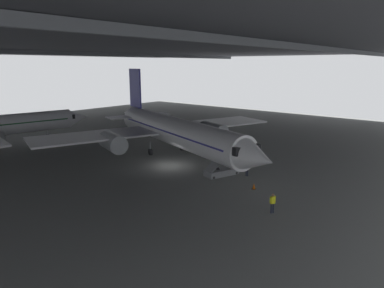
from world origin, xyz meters
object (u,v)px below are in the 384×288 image
object	(u,v)px
airplane_main	(173,131)
crew_worker_near_nose	(273,202)
boarding_stairs	(222,169)
traffic_cone_orange	(254,186)
crew_worker_by_stairs	(247,167)

from	to	relation	value
airplane_main	crew_worker_near_nose	xyz separation A→B (m)	(-8.32, -18.58, -2.44)
airplane_main	crew_worker_near_nose	bearing A→B (deg)	-114.12
airplane_main	boarding_stairs	size ratio (longest dim) A/B	7.57
boarding_stairs	traffic_cone_orange	bearing A→B (deg)	-108.98
boarding_stairs	crew_worker_by_stairs	world-z (taller)	boarding_stairs
boarding_stairs	crew_worker_by_stairs	bearing A→B (deg)	-58.33
airplane_main	crew_worker_by_stairs	bearing A→B (deg)	-95.66
airplane_main	boarding_stairs	xyz separation A→B (m)	(-2.60, -9.61, -2.68)
crew_worker_near_nose	crew_worker_by_stairs	xyz separation A→B (m)	(7.14, 6.66, 0.03)
airplane_main	crew_worker_near_nose	world-z (taller)	airplane_main
airplane_main	traffic_cone_orange	xyz separation A→B (m)	(-4.32, -14.59, -3.12)
airplane_main	traffic_cone_orange	distance (m)	15.53
crew_worker_by_stairs	crew_worker_near_nose	bearing A→B (deg)	-136.96
airplane_main	traffic_cone_orange	size ratio (longest dim) A/B	58.17
crew_worker_by_stairs	traffic_cone_orange	world-z (taller)	crew_worker_by_stairs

